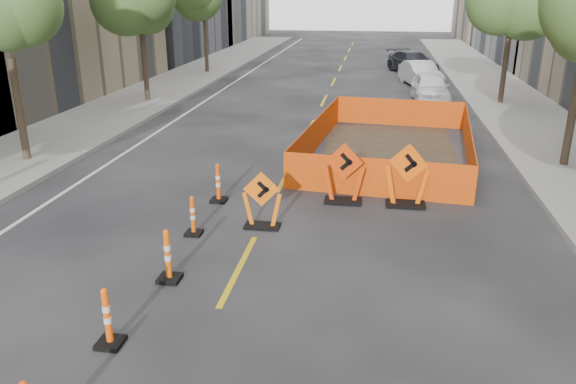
% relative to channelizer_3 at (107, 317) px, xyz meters
% --- Properties ---
extents(sidewalk_left, '(4.00, 90.00, 0.15)m').
position_rel_channelizer_3_xyz_m(sidewalk_left, '(-7.60, 10.79, -0.43)').
color(sidewalk_left, gray).
rests_on(sidewalk_left, ground).
extents(tree_l_b, '(2.80, 2.80, 5.95)m').
position_rel_channelizer_3_xyz_m(tree_l_b, '(-7.00, 8.79, 4.02)').
color(tree_l_b, '#382B1E').
rests_on(tree_l_b, ground).
extents(tree_l_c, '(2.80, 2.80, 5.95)m').
position_rel_channelizer_3_xyz_m(tree_l_c, '(-7.00, 18.79, 4.02)').
color(tree_l_c, '#382B1E').
rests_on(tree_l_c, ground).
extents(tree_l_d, '(2.80, 2.80, 5.95)m').
position_rel_channelizer_3_xyz_m(tree_l_d, '(-7.00, 28.79, 4.02)').
color(tree_l_d, '#382B1E').
rests_on(tree_l_d, ground).
extents(tree_r_c, '(2.80, 2.80, 5.95)m').
position_rel_channelizer_3_xyz_m(tree_r_c, '(9.80, 20.79, 4.02)').
color(tree_r_c, '#382B1E').
rests_on(tree_r_c, ground).
extents(channelizer_3, '(0.40, 0.40, 1.01)m').
position_rel_channelizer_3_xyz_m(channelizer_3, '(0.00, 0.00, 0.00)').
color(channelizer_3, '#FB510A').
rests_on(channelizer_3, ground).
extents(channelizer_4, '(0.42, 0.42, 1.07)m').
position_rel_channelizer_3_xyz_m(channelizer_4, '(0.20, 2.13, 0.03)').
color(channelizer_4, '#EF5B0A').
rests_on(channelizer_4, ground).
extents(channelizer_5, '(0.37, 0.37, 0.93)m').
position_rel_channelizer_3_xyz_m(channelizer_5, '(-0.01, 4.25, -0.04)').
color(channelizer_5, '#E44F09').
rests_on(channelizer_5, ground).
extents(channelizer_6, '(0.41, 0.41, 1.04)m').
position_rel_channelizer_3_xyz_m(channelizer_6, '(-0.00, 6.38, 0.01)').
color(channelizer_6, '#E24A09').
rests_on(channelizer_6, ground).
extents(chevron_sign_left, '(0.99, 0.67, 1.38)m').
position_rel_channelizer_3_xyz_m(chevron_sign_left, '(1.46, 4.90, 0.19)').
color(chevron_sign_left, '#FF680A').
rests_on(chevron_sign_left, ground).
extents(chevron_sign_center, '(1.16, 0.80, 1.62)m').
position_rel_channelizer_3_xyz_m(chevron_sign_center, '(3.22, 6.82, 0.30)').
color(chevron_sign_center, red).
rests_on(chevron_sign_center, ground).
extents(chevron_sign_right, '(1.28, 1.02, 1.67)m').
position_rel_channelizer_3_xyz_m(chevron_sign_right, '(4.83, 6.81, 0.33)').
color(chevron_sign_right, '#FF5C0A').
rests_on(chevron_sign_right, ground).
extents(safety_fence, '(5.88, 9.05, 1.07)m').
position_rel_channelizer_3_xyz_m(safety_fence, '(4.49, 11.63, 0.03)').
color(safety_fence, '#F1440C').
rests_on(safety_fence, ground).
extents(parked_car_near, '(1.81, 4.18, 1.40)m').
position_rel_channelizer_3_xyz_m(parked_car_near, '(6.55, 21.21, 0.20)').
color(parked_car_near, white).
rests_on(parked_car_near, ground).
extents(parked_car_mid, '(2.45, 4.39, 1.37)m').
position_rel_channelizer_3_xyz_m(parked_car_mid, '(6.39, 26.00, 0.18)').
color(parked_car_mid, '#B7B7BD').
rests_on(parked_car_mid, ground).
extents(parked_car_far, '(3.66, 5.17, 1.39)m').
position_rel_channelizer_3_xyz_m(parked_car_far, '(6.18, 31.07, 0.19)').
color(parked_car_far, black).
rests_on(parked_car_far, ground).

